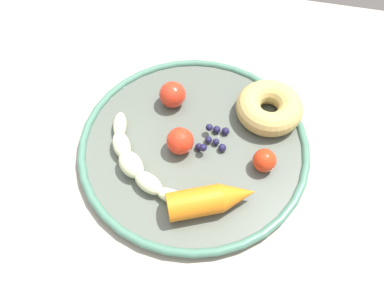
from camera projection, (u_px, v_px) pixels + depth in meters
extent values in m
cube|color=gray|center=(188.00, 178.00, 0.61)|extent=(1.15, 0.86, 0.03)
cube|color=gray|center=(41.00, 93.00, 1.17)|extent=(0.05, 0.05, 0.69)
cylinder|color=#50564C|center=(192.00, 146.00, 0.61)|extent=(0.33, 0.33, 0.01)
torus|color=#416D58|center=(192.00, 144.00, 0.61)|extent=(0.34, 0.34, 0.01)
ellipsoid|color=beige|center=(120.00, 125.00, 0.61)|extent=(0.03, 0.05, 0.02)
ellipsoid|color=beige|center=(121.00, 145.00, 0.59)|extent=(0.04, 0.05, 0.02)
ellipsoid|color=beige|center=(131.00, 164.00, 0.57)|extent=(0.05, 0.05, 0.03)
ellipsoid|color=beige|center=(149.00, 183.00, 0.56)|extent=(0.05, 0.04, 0.02)
ellipsoid|color=beige|center=(172.00, 197.00, 0.55)|extent=(0.05, 0.03, 0.02)
cylinder|color=orange|center=(194.00, 203.00, 0.53)|extent=(0.08, 0.06, 0.04)
cone|color=orange|center=(238.00, 195.00, 0.54)|extent=(0.06, 0.05, 0.04)
torus|color=tan|center=(269.00, 108.00, 0.62)|extent=(0.14, 0.14, 0.04)
sphere|color=#191638|center=(222.00, 148.00, 0.60)|extent=(0.01, 0.01, 0.01)
sphere|color=#191638|center=(199.00, 147.00, 0.60)|extent=(0.01, 0.01, 0.01)
sphere|color=#191638|center=(225.00, 131.00, 0.61)|extent=(0.01, 0.01, 0.01)
sphere|color=#191638|center=(217.00, 130.00, 0.62)|extent=(0.01, 0.01, 0.01)
sphere|color=#191638|center=(216.00, 142.00, 0.60)|extent=(0.01, 0.01, 0.01)
sphere|color=#191638|center=(208.00, 140.00, 0.61)|extent=(0.01, 0.01, 0.01)
sphere|color=#191638|center=(203.00, 148.00, 0.59)|extent=(0.01, 0.01, 0.01)
sphere|color=#191638|center=(209.00, 128.00, 0.61)|extent=(0.01, 0.01, 0.01)
sphere|color=red|center=(180.00, 141.00, 0.59)|extent=(0.04, 0.04, 0.04)
sphere|color=red|center=(172.00, 95.00, 0.63)|extent=(0.04, 0.04, 0.04)
sphere|color=red|center=(264.00, 161.00, 0.57)|extent=(0.03, 0.03, 0.03)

